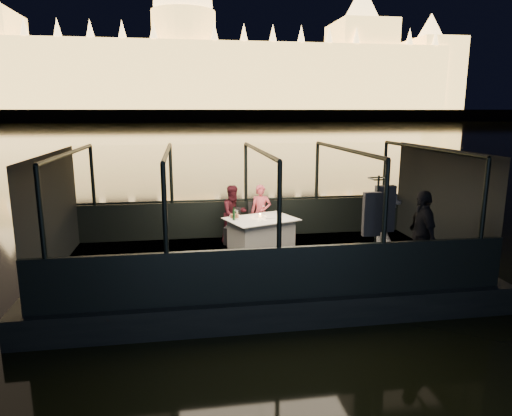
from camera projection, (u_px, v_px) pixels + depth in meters
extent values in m
plane|color=black|center=(191.00, 130.00, 86.92)|extent=(500.00, 500.00, 0.00)
cube|color=black|center=(259.00, 283.00, 9.64)|extent=(8.60, 4.40, 1.00)
cube|color=black|center=(259.00, 262.00, 9.54)|extent=(8.00, 4.00, 0.04)
cube|color=black|center=(246.00, 218.00, 11.37)|extent=(8.00, 0.08, 0.90)
cube|color=black|center=(279.00, 274.00, 7.51)|extent=(8.00, 0.08, 0.90)
cube|color=#423D33|center=(186.00, 116.00, 212.29)|extent=(400.00, 140.00, 6.00)
cube|color=silver|center=(261.00, 235.00, 10.05)|extent=(1.73, 1.49, 0.77)
cube|color=black|center=(233.00, 225.00, 10.69)|extent=(0.50, 0.50, 0.83)
cube|color=black|center=(258.00, 223.00, 10.91)|extent=(0.43, 0.43, 0.92)
imported|color=#D44D5B|center=(261.00, 210.00, 10.91)|extent=(0.55, 0.43, 1.36)
imported|color=#3D111A|center=(234.00, 211.00, 10.80)|extent=(0.81, 0.73, 1.37)
imported|color=white|center=(384.00, 229.00, 8.76)|extent=(0.76, 1.13, 1.61)
imported|color=black|center=(422.00, 234.00, 8.40)|extent=(0.52, 1.02, 1.67)
cylinder|color=#133419|center=(234.00, 213.00, 9.81)|extent=(0.08, 0.08, 0.29)
cylinder|color=brown|center=(235.00, 216.00, 10.05)|extent=(0.22, 0.22, 0.08)
cylinder|color=#FFA33F|center=(260.00, 215.00, 10.11)|extent=(0.07, 0.07, 0.08)
cylinder|color=silver|center=(270.00, 218.00, 10.04)|extent=(0.29, 0.29, 0.01)
cylinder|color=white|center=(235.00, 216.00, 10.23)|extent=(0.25, 0.25, 0.01)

